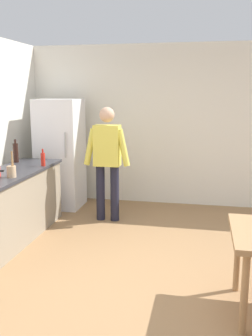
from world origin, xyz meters
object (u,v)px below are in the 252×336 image
Objects in this scene: refrigerator at (60,154)px; bottle_sauce_red at (43,159)px; person at (107,156)px; utensil_jar at (12,171)px; bottle_wine_dark at (16,152)px.

refrigerator is 1.07m from bottle_sauce_red.
person is 0.94m from bottle_sauce_red.
person reaches higher than utensil_jar.
refrigerator is at bearing 149.77° from person.
bottle_wine_dark reaches higher than bottle_sauce_red.
bottle_sauce_red is 0.54m from bottle_wine_dark.
bottle_wine_dark is (-0.50, 0.18, 0.05)m from bottle_sauce_red.
bottle_wine_dark is at bearing -166.28° from person.
bottle_wine_dark is at bearing -111.63° from refrigerator.
utensil_jar is 1.33× the size of bottle_sauce_red.
refrigerator is 5.62× the size of utensil_jar.
refrigerator reaches higher than person.
refrigerator is at bearing 92.59° from utensil_jar.
refrigerator reaches higher than utensil_jar.
person reaches higher than bottle_sauce_red.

